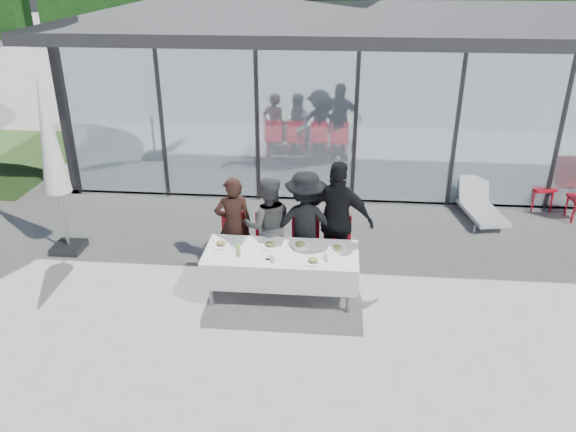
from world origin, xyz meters
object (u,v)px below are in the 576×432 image
(diner_b, at_px, (268,226))
(juice_bottle, at_px, (238,249))
(spare_chair_a, at_px, (540,182))
(diner_c, at_px, (305,224))
(diner_chair_d, at_px, (337,243))
(plate_c, at_px, (301,245))
(market_umbrella, at_px, (50,147))
(lounger, at_px, (480,205))
(plate_extra, at_px, (313,261))
(diner_chair_b, at_px, (269,240))
(diner_d, at_px, (338,220))
(diner_a, at_px, (234,225))
(plate_a, at_px, (221,244))
(plate_b, at_px, (270,245))
(plate_d, at_px, (337,248))
(folded_eyeglasses, at_px, (270,259))
(diner_chair_c, at_px, (305,242))
(dining_table, at_px, (281,264))
(diner_chair_a, at_px, (235,239))

(diner_b, xyz_separation_m, juice_bottle, (-0.34, -0.83, 0.01))
(juice_bottle, relative_size, spare_chair_a, 0.15)
(diner_c, relative_size, diner_chair_d, 1.78)
(plate_c, bearing_deg, market_umbrella, 167.80)
(lounger, bearing_deg, diner_b, -147.93)
(diner_c, height_order, plate_extra, diner_c)
(diner_chair_b, bearing_deg, spare_chair_a, 30.50)
(diner_d, bearing_deg, spare_chair_a, -127.46)
(diner_b, xyz_separation_m, diner_c, (0.59, 0.00, 0.05))
(diner_a, distance_m, diner_b, 0.55)
(plate_extra, bearing_deg, plate_a, 164.51)
(plate_a, bearing_deg, plate_b, 3.30)
(plate_extra, bearing_deg, diner_d, 71.30)
(plate_a, bearing_deg, plate_d, 0.44)
(plate_extra, distance_m, folded_eyeglasses, 0.61)
(plate_c, relative_size, market_umbrella, 0.09)
(plate_extra, bearing_deg, market_umbrella, 162.54)
(plate_a, xyz_separation_m, plate_c, (1.19, 0.08, 0.00))
(plate_b, bearing_deg, diner_b, 100.05)
(diner_chair_c, height_order, plate_extra, diner_chair_c)
(diner_chair_b, relative_size, diner_c, 0.56)
(juice_bottle, bearing_deg, diner_d, 30.13)
(diner_c, relative_size, plate_b, 6.15)
(diner_c, bearing_deg, diner_b, -1.80)
(diner_chair_b, bearing_deg, diner_a, -177.23)
(plate_c, relative_size, plate_extra, 1.00)
(diner_chair_d, bearing_deg, juice_bottle, -149.07)
(diner_chair_c, xyz_separation_m, juice_bottle, (-0.92, -0.86, 0.29))
(plate_b, xyz_separation_m, spare_chair_a, (5.06, 3.62, -0.24))
(diner_a, xyz_separation_m, diner_chair_d, (1.65, 0.03, -0.27))
(juice_bottle, relative_size, market_umbrella, 0.05)
(diner_b, relative_size, plate_a, 5.76)
(juice_bottle, height_order, spare_chair_a, spare_chair_a)
(plate_b, bearing_deg, dining_table, -42.36)
(diner_a, height_order, diner_d, diner_d)
(diner_chair_a, distance_m, spare_chair_a, 6.46)
(diner_b, bearing_deg, diner_chair_a, -9.80)
(diner_chair_d, bearing_deg, spare_chair_a, 36.80)
(diner_c, distance_m, market_umbrella, 4.29)
(diner_chair_b, distance_m, folded_eyeglasses, 1.03)
(diner_chair_a, distance_m, diner_chair_c, 1.14)
(diner_c, height_order, plate_a, diner_c)
(diner_c, distance_m, plate_c, 0.53)
(plate_extra, distance_m, spare_chair_a, 5.98)
(plate_d, bearing_deg, plate_extra, -130.03)
(diner_d, bearing_deg, plate_a, 34.58)
(diner_b, xyz_separation_m, folded_eyeglasses, (0.15, -0.97, -0.06))
(diner_chair_a, relative_size, diner_chair_d, 1.00)
(diner_chair_a, distance_m, plate_d, 1.78)
(plate_a, relative_size, plate_d, 1.00)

